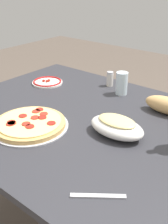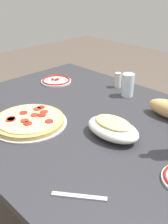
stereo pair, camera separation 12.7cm
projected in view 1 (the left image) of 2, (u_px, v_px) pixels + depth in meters
The scene contains 8 objects.
dining_table at pixel (84, 137), 1.33m from camera, with size 1.39×1.06×0.75m.
pepperoni_pizza at pixel (30, 124), 1.21m from camera, with size 0.34×0.34×0.03m.
baked_pasta_dish at pixel (117, 126), 1.13m from camera, with size 0.24×0.15×0.08m.
water_glass at pixel (122, 83), 1.51m from camera, with size 0.07×0.07×0.13m, color silver.
side_plate_far at pixel (47, 82), 1.68m from camera, with size 0.18×0.18×0.02m.
bread_loaf at pixel (166, 105), 1.31m from camera, with size 0.21×0.09×0.08m, color tan.
spice_shaker at pixel (110, 79), 1.63m from camera, with size 0.04×0.04×0.09m.
fork_left at pixel (98, 196), 0.83m from camera, with size 0.17×0.02×0.01m, color #B7B7BC.
Camera 1 is at (-0.72, 0.88, 1.36)m, focal length 44.24 mm.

